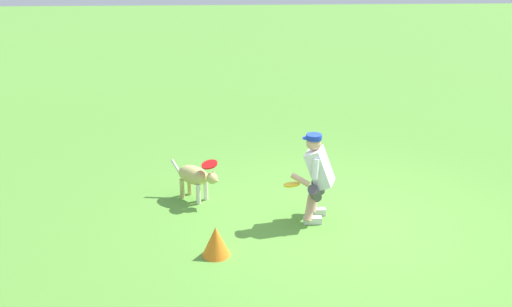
% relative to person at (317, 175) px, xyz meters
% --- Properties ---
extents(ground_plane, '(60.00, 60.00, 0.00)m').
position_rel_person_xyz_m(ground_plane, '(-0.32, 0.15, -0.70)').
color(ground_plane, '#589838').
extents(person, '(0.68, 0.65, 1.29)m').
position_rel_person_xyz_m(person, '(0.00, 0.00, 0.00)').
color(person, silver).
rests_on(person, ground_plane).
extents(dog, '(0.80, 0.67, 0.57)m').
position_rel_person_xyz_m(dog, '(1.75, -0.74, -0.31)').
color(dog, tan).
rests_on(dog, ground_plane).
extents(frisbee_flying, '(0.32, 0.32, 0.10)m').
position_rel_person_xyz_m(frisbee_flying, '(1.53, -0.58, -0.04)').
color(frisbee_flying, red).
extents(frisbee_held, '(0.31, 0.31, 0.07)m').
position_rel_person_xyz_m(frisbee_held, '(0.37, 0.11, -0.09)').
color(frisbee_held, yellow).
rests_on(frisbee_held, person).
extents(training_cone, '(0.36, 0.36, 0.40)m').
position_rel_person_xyz_m(training_cone, '(1.42, 0.90, -0.50)').
color(training_cone, orange).
rests_on(training_cone, ground_plane).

